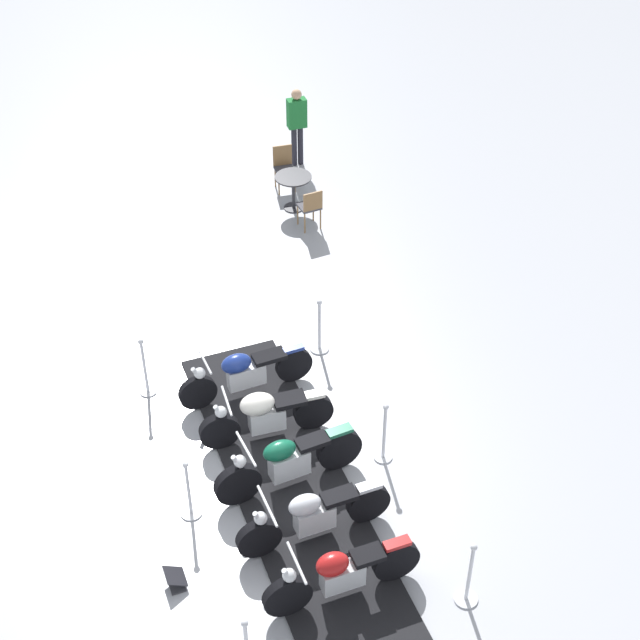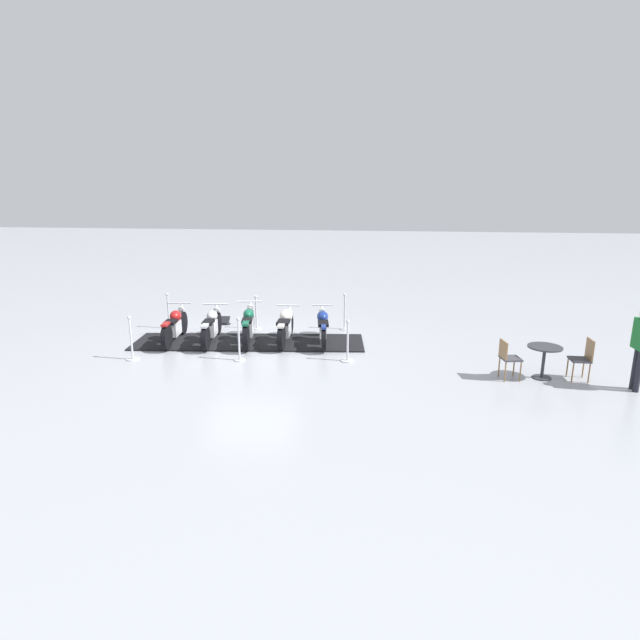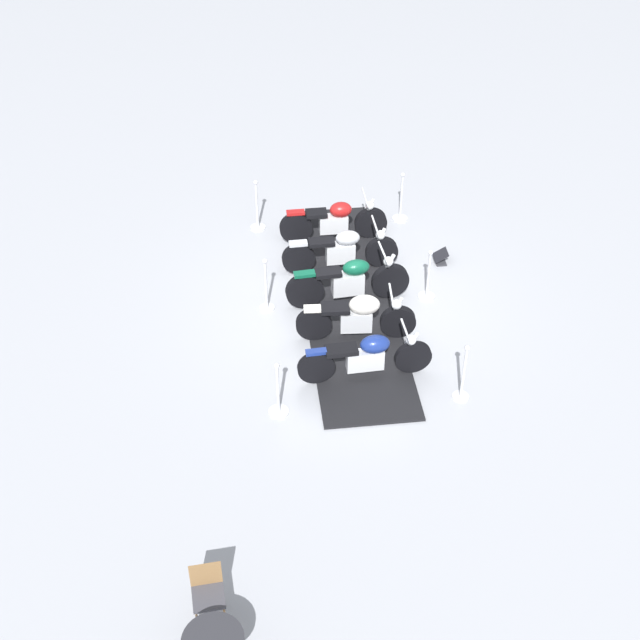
{
  "view_description": "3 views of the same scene",
  "coord_description": "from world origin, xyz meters",
  "views": [
    {
      "loc": [
        9.27,
        -1.98,
        10.77
      ],
      "look_at": [
        -2.37,
        1.07,
        0.99
      ],
      "focal_mm": 54.7,
      "sensor_mm": 36.0,
      "label": 1
    },
    {
      "loc": [
        -3.67,
        13.04,
        4.08
      ],
      "look_at": [
        -2.06,
        0.73,
        0.9
      ],
      "focal_mm": 28.61,
      "sensor_mm": 36.0,
      "label": 2
    },
    {
      "loc": [
        -12.77,
        0.59,
        10.07
      ],
      "look_at": [
        -1.84,
        0.51,
        1.1
      ],
      "focal_mm": 49.9,
      "sensor_mm": 36.0,
      "label": 3
    }
  ],
  "objects": [
    {
      "name": "stanchion_right_mid",
      "position": [
        0.16,
        -1.47,
        0.34
      ],
      "size": [
        0.32,
        0.32,
        1.04
      ],
      "color": "silver",
      "rests_on": "ground_plane"
    },
    {
      "name": "cafe_chair_across_table",
      "position": [
        -6.4,
        1.94,
        0.52
      ],
      "size": [
        0.47,
        0.47,
        0.89
      ],
      "rotation": [
        0.0,
        0.0,
        -2.96
      ],
      "color": "olive",
      "rests_on": "ground_plane"
    },
    {
      "name": "stanchion_right_rear",
      "position": [
        2.8,
        -1.18,
        0.35
      ],
      "size": [
        0.33,
        0.33,
        1.09
      ],
      "color": "silver",
      "rests_on": "ground_plane"
    },
    {
      "name": "display_platform",
      "position": [
        0.0,
        0.0,
        0.02
      ],
      "size": [
        6.39,
        2.27,
        0.04
      ],
      "primitive_type": "cube",
      "rotation": [
        0.0,
        0.0,
        0.11
      ],
      "color": "black",
      "rests_on": "ground_plane"
    },
    {
      "name": "motorcycle_forest",
      "position": [
        0.0,
        -0.02,
        0.5
      ],
      "size": [
        0.74,
        2.25,
        1.01
      ],
      "rotation": [
        0.0,
        0.0,
        -1.39
      ],
      "color": "black",
      "rests_on": "display_platform"
    },
    {
      "name": "stanchion_right_front",
      "position": [
        -2.48,
        -1.75,
        0.41
      ],
      "size": [
        0.28,
        0.28,
        1.1
      ],
      "color": "silver",
      "rests_on": "ground_plane"
    },
    {
      "name": "motorcycle_navy",
      "position": [
        -2.01,
        -0.26,
        0.49
      ],
      "size": [
        0.64,
        2.22,
        0.91
      ],
      "rotation": [
        0.0,
        0.0,
        -1.42
      ],
      "color": "black",
      "rests_on": "display_platform"
    },
    {
      "name": "info_placard",
      "position": [
        1.28,
        -1.84,
        0.08
      ],
      "size": [
        0.37,
        0.3,
        0.23
      ],
      "rotation": [
        0.0,
        0.0,
        3.25
      ],
      "color": "#333338",
      "rests_on": "ground_plane"
    },
    {
      "name": "ground_plane",
      "position": [
        0.0,
        0.0,
        0.0
      ],
      "size": [
        80.0,
        80.0,
        0.0
      ],
      "primitive_type": "plane",
      "color": "#A8AAB2"
    },
    {
      "name": "stanchion_left_rear",
      "position": [
        2.48,
        1.75,
        0.37
      ],
      "size": [
        0.32,
        0.32,
        1.12
      ],
      "color": "silver",
      "rests_on": "ground_plane"
    },
    {
      "name": "motorcycle_cream",
      "position": [
        -1.01,
        -0.14,
        0.5
      ],
      "size": [
        0.63,
        2.07,
        0.91
      ],
      "rotation": [
        0.0,
        0.0,
        -1.53
      ],
      "color": "black",
      "rests_on": "display_platform"
    },
    {
      "name": "stanchion_left_front",
      "position": [
        -2.8,
        1.18,
        0.33
      ],
      "size": [
        0.33,
        0.33,
        1.05
      ],
      "color": "silver",
      "rests_on": "ground_plane"
    },
    {
      "name": "motorcycle_maroon",
      "position": [
        2.02,
        0.19,
        0.48
      ],
      "size": [
        0.67,
        2.14,
        0.95
      ],
      "rotation": [
        0.0,
        0.0,
        -1.46
      ],
      "color": "black",
      "rests_on": "display_platform"
    },
    {
      "name": "stanchion_left_mid",
      "position": [
        -0.16,
        1.47,
        0.4
      ],
      "size": [
        0.28,
        0.28,
        1.1
      ],
      "color": "silver",
      "rests_on": "ground_plane"
    },
    {
      "name": "motorcycle_chrome",
      "position": [
        1.01,
        0.08,
        0.47
      ],
      "size": [
        0.73,
        2.22,
        0.92
      ],
      "rotation": [
        0.0,
        0.0,
        -1.44
      ],
      "color": "black",
      "rests_on": "display_platform"
    }
  ]
}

